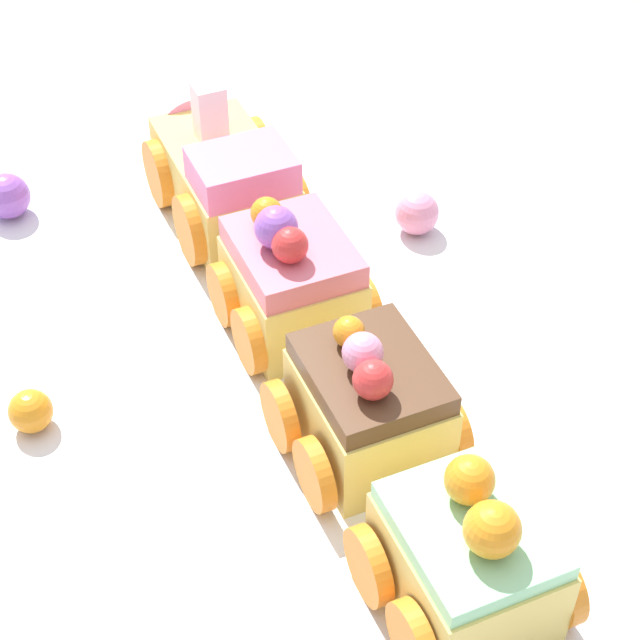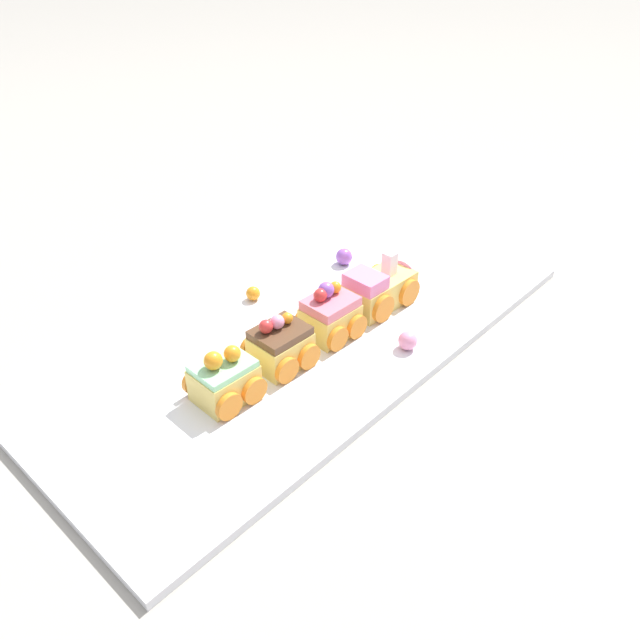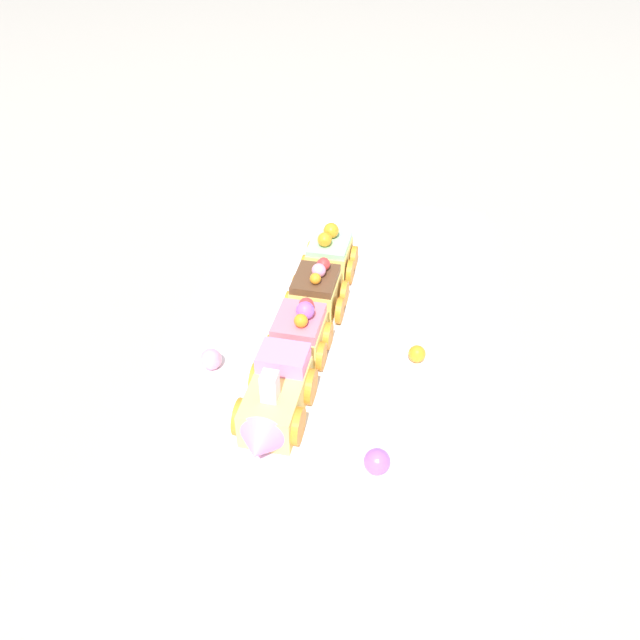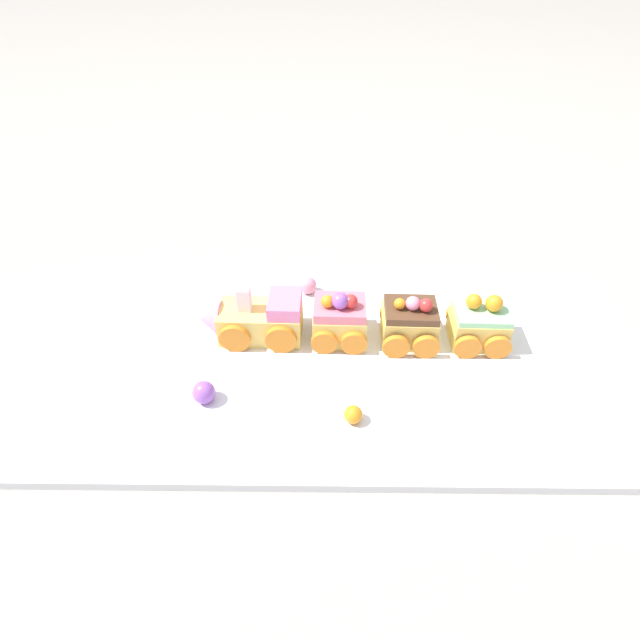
{
  "view_description": "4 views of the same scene",
  "coord_description": "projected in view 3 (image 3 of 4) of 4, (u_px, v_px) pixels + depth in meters",
  "views": [
    {
      "loc": [
        -0.37,
        0.12,
        0.39
      ],
      "look_at": [
        -0.03,
        -0.03,
        0.06
      ],
      "focal_mm": 60.0,
      "sensor_mm": 36.0,
      "label": 1
    },
    {
      "loc": [
        -0.5,
        -0.49,
        0.51
      ],
      "look_at": [
        0.01,
        -0.02,
        0.03
      ],
      "focal_mm": 35.0,
      "sensor_mm": 36.0,
      "label": 2
    },
    {
      "loc": [
        0.57,
        0.09,
        0.52
      ],
      "look_at": [
        -0.01,
        -0.02,
        0.05
      ],
      "focal_mm": 35.0,
      "sensor_mm": 36.0,
      "label": 3
    },
    {
      "loc": [
        0.03,
        0.46,
        0.46
      ],
      "look_at": [
        0.04,
        -0.01,
        0.06
      ],
      "focal_mm": 28.0,
      "sensor_mm": 36.0,
      "label": 4
    }
  ],
  "objects": [
    {
      "name": "ground_plane",
      "position": [
        332.0,
        357.0,
        0.77
      ],
      "size": [
        10.0,
        10.0,
        0.0
      ],
      "primitive_type": "plane",
      "color": "gray"
    },
    {
      "name": "display_board",
      "position": [
        332.0,
        354.0,
        0.77
      ],
      "size": [
        0.77,
        0.37,
        0.01
      ],
      "primitive_type": "cube",
      "color": "white",
      "rests_on": "ground_plane"
    },
    {
      "name": "cake_train_locomotive",
      "position": [
        274.0,
        403.0,
        0.66
      ],
      "size": [
        0.14,
        0.07,
        0.08
      ],
      "rotation": [
        0.0,
        0.0,
        -0.03
      ],
      "color": "#EACC66",
      "rests_on": "display_board"
    },
    {
      "name": "cake_car_strawberry",
      "position": [
        300.0,
        335.0,
        0.74
      ],
      "size": [
        0.07,
        0.07,
        0.08
      ],
      "rotation": [
        0.0,
        0.0,
        -0.03
      ],
      "color": "#EACC66",
      "rests_on": "display_board"
    },
    {
      "name": "cake_car_chocolate",
      "position": [
        316.0,
        292.0,
        0.81
      ],
      "size": [
        0.07,
        0.07,
        0.07
      ],
      "rotation": [
        0.0,
        0.0,
        -0.03
      ],
      "color": "#EACC66",
      "rests_on": "display_board"
    },
    {
      "name": "cake_car_mint",
      "position": [
        329.0,
        256.0,
        0.88
      ],
      "size": [
        0.07,
        0.07,
        0.07
      ],
      "rotation": [
        0.0,
        0.0,
        -0.03
      ],
      "color": "#EACC66",
      "rests_on": "display_board"
    },
    {
      "name": "gumball_orange",
      "position": [
        417.0,
        352.0,
        0.74
      ],
      "size": [
        0.02,
        0.02,
        0.02
      ],
      "primitive_type": "sphere",
      "color": "orange",
      "rests_on": "display_board"
    },
    {
      "name": "gumball_pink",
      "position": [
        211.0,
        359.0,
        0.73
      ],
      "size": [
        0.03,
        0.03,
        0.03
      ],
      "primitive_type": "sphere",
      "color": "pink",
      "rests_on": "display_board"
    },
    {
      "name": "gumball_purple",
      "position": [
        377.0,
        462.0,
        0.61
      ],
      "size": [
        0.03,
        0.03,
        0.03
      ],
      "primitive_type": "sphere",
      "color": "#9956C6",
      "rests_on": "display_board"
    }
  ]
}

